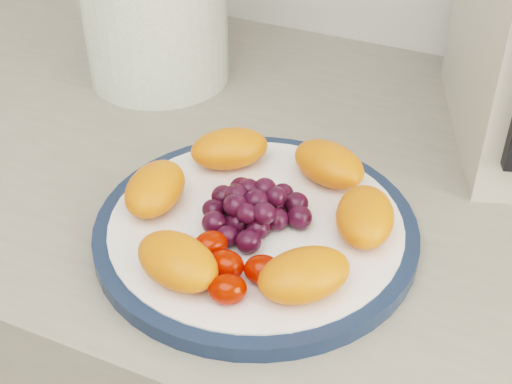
% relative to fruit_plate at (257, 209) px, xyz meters
% --- Properties ---
extents(plate_rim, '(0.28, 0.28, 0.01)m').
position_rel_fruit_plate_xyz_m(plate_rim, '(-0.00, 0.00, -0.03)').
color(plate_rim, '#15243D').
rests_on(plate_rim, counter).
extents(plate_face, '(0.26, 0.26, 0.02)m').
position_rel_fruit_plate_xyz_m(plate_face, '(-0.00, 0.00, -0.03)').
color(plate_face, white).
rests_on(plate_face, counter).
extents(fruit_plate, '(0.25, 0.25, 0.04)m').
position_rel_fruit_plate_xyz_m(fruit_plate, '(0.00, 0.00, 0.00)').
color(fruit_plate, '#FF5316').
rests_on(fruit_plate, plate_face).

